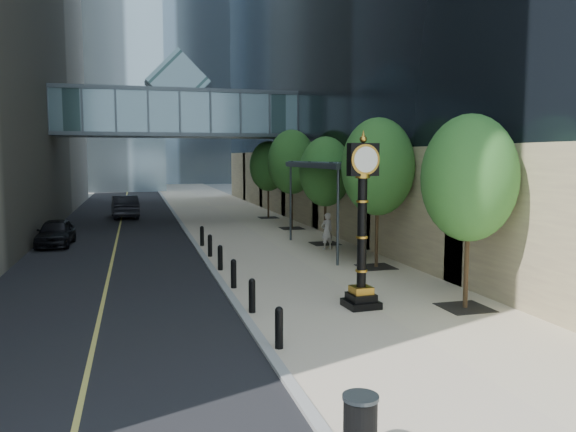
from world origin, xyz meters
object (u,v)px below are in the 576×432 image
object	(u,v)px
car_far	(125,206)
car_near	(56,232)
pedestrian	(327,231)
street_clock	(362,234)
trash_bin	(360,428)

from	to	relation	value
car_far	car_near	bearing A→B (deg)	71.49
pedestrian	car_far	xyz separation A→B (m)	(-9.89, 18.02, -0.10)
pedestrian	car_far	distance (m)	20.56
street_clock	car_near	distance (m)	18.68
trash_bin	car_far	bearing A→B (deg)	96.36
trash_bin	pedestrian	size ratio (longest dim) A/B	0.50
car_near	car_far	size ratio (longest dim) A/B	0.79
pedestrian	trash_bin	bearing A→B (deg)	58.10
street_clock	trash_bin	xyz separation A→B (m)	(-3.30, -7.90, -1.79)
street_clock	pedestrian	world-z (taller)	street_clock
trash_bin	pedestrian	distance (m)	19.27
street_clock	car_near	xyz separation A→B (m)	(-10.55, 15.33, -1.58)
car_near	street_clock	bearing A→B (deg)	-53.59
pedestrian	car_far	size ratio (longest dim) A/B	0.35
street_clock	car_near	size ratio (longest dim) A/B	1.27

